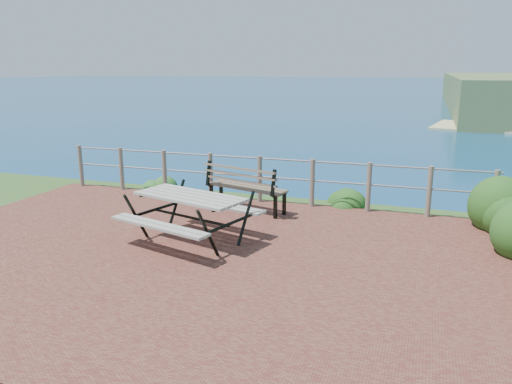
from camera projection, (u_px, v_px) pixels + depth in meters
The scene contains 7 objects.
ground at pixel (191, 256), 7.74m from camera, with size 10.00×7.00×0.12m, color brown.
ocean at pixel (423, 75), 191.23m from camera, with size 1200.00×1200.00×0.00m, color #156582.
safety_railing at pixel (260, 177), 10.67m from camera, with size 9.40×0.10×1.00m.
picnic_table at pixel (191, 213), 8.24m from camera, with size 2.01×1.58×0.79m.
park_bench at pixel (247, 180), 10.02m from camera, with size 1.78×0.89×0.97m.
shrub_lip_west at pixel (157, 187), 12.20m from camera, with size 0.71×0.71×0.42m, color #2B5720.
shrub_lip_east at pixel (344, 205), 10.64m from camera, with size 0.75×0.75×0.49m, color #164917.
Camera 1 is at (3.32, -6.54, 2.84)m, focal length 35.00 mm.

